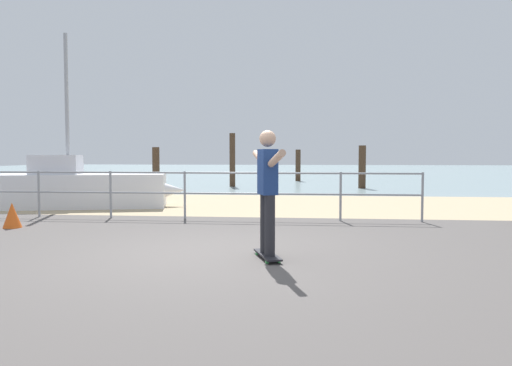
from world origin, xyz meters
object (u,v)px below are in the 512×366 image
Objects in this scene: skateboarder at (268,184)px; traffic_cone at (12,216)px; skateboard at (267,255)px; sailboat at (87,188)px.

traffic_cone is (-5.06, 2.28, -0.77)m from skateboarder.
skateboard is 1.64× the size of traffic_cone.
skateboarder is at bearing -48.49° from sailboat.
sailboat is 10.13× the size of traffic_cone.
sailboat is 3.72m from traffic_cone.
sailboat reaches higher than skateboard.
skateboard is at bearing -18.43° from skateboarder.
skateboard is 0.50× the size of skateboarder.
sailboat is 8.00m from skateboard.
skateboarder is 5.61m from traffic_cone.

